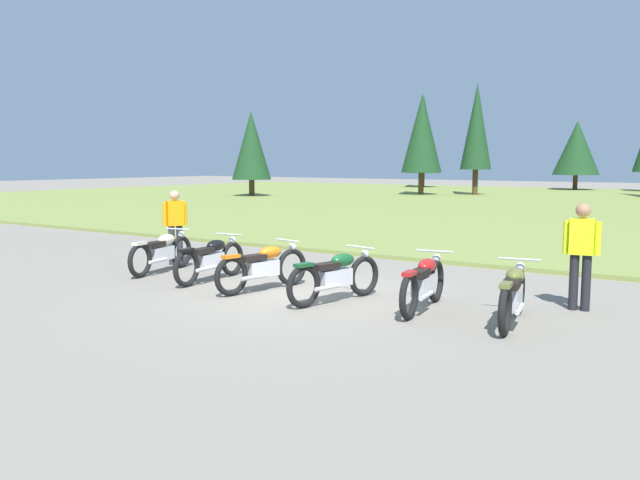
{
  "coord_description": "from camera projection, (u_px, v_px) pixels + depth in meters",
  "views": [
    {
      "loc": [
        6.74,
        -9.28,
        2.31
      ],
      "look_at": [
        0.0,
        0.6,
        0.9
      ],
      "focal_mm": 37.49,
      "sensor_mm": 36.0,
      "label": 1
    }
  ],
  "objects": [
    {
      "name": "rider_checking_bike",
      "position": [
        581.0,
        250.0,
        10.31
      ],
      "size": [
        0.54,
        0.27,
        1.67
      ],
      "color": "black",
      "rests_on": "ground"
    },
    {
      "name": "ground_plane",
      "position": [
        301.0,
        294.0,
        11.66
      ],
      "size": [
        140.0,
        140.0,
        0.0
      ],
      "primitive_type": "plane",
      "color": "gray"
    },
    {
      "name": "motorcycle_cream",
      "position": [
        162.0,
        252.0,
        13.93
      ],
      "size": [
        0.7,
        2.08,
        0.88
      ],
      "color": "black",
      "rests_on": "ground"
    },
    {
      "name": "motorcycle_orange",
      "position": [
        263.0,
        266.0,
        11.96
      ],
      "size": [
        0.68,
        2.08,
        0.88
      ],
      "color": "black",
      "rests_on": "ground"
    },
    {
      "name": "motorcycle_red",
      "position": [
        424.0,
        283.0,
        10.38
      ],
      "size": [
        0.66,
        2.09,
        0.88
      ],
      "color": "black",
      "rests_on": "ground"
    },
    {
      "name": "rider_near_row_end",
      "position": [
        175.0,
        223.0,
        14.96
      ],
      "size": [
        0.37,
        0.49,
        1.67
      ],
      "color": "#2D2D38",
      "rests_on": "ground"
    },
    {
      "name": "grass_moorland",
      "position": [
        612.0,
        207.0,
        33.45
      ],
      "size": [
        80.0,
        44.0,
        0.1
      ],
      "primitive_type": "cube",
      "color": "olive",
      "rests_on": "ground"
    },
    {
      "name": "motorcycle_british_green",
      "position": [
        336.0,
        276.0,
        11.01
      ],
      "size": [
        0.7,
        2.07,
        0.88
      ],
      "color": "black",
      "rests_on": "ground"
    },
    {
      "name": "motorcycle_olive",
      "position": [
        513.0,
        294.0,
        9.47
      ],
      "size": [
        0.69,
        2.08,
        0.88
      ],
      "color": "black",
      "rests_on": "ground"
    },
    {
      "name": "motorcycle_black",
      "position": [
        211.0,
        259.0,
        12.92
      ],
      "size": [
        0.62,
        2.1,
        0.88
      ],
      "color": "black",
      "rests_on": "ground"
    }
  ]
}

